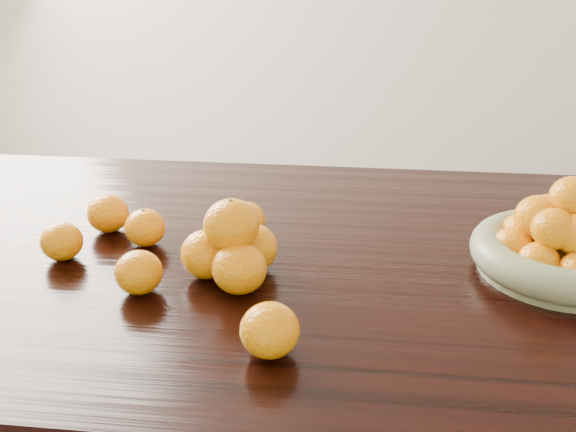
# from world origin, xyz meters

# --- Properties ---
(dining_table) EXTENTS (2.00, 1.00, 0.75)m
(dining_table) POSITION_xyz_m (0.00, 0.00, 0.66)
(dining_table) COLOR black
(dining_table) RESTS_ON ground
(fruit_bowl) EXTENTS (0.31, 0.31, 0.17)m
(fruit_bowl) POSITION_xyz_m (0.46, -0.03, 0.80)
(fruit_bowl) COLOR gray
(fruit_bowl) RESTS_ON dining_table
(orange_pyramid) EXTENTS (0.16, 0.17, 0.14)m
(orange_pyramid) POSITION_xyz_m (-0.10, -0.11, 0.81)
(orange_pyramid) COLOR orange
(orange_pyramid) RESTS_ON dining_table
(loose_orange_0) EXTENTS (0.08, 0.08, 0.07)m
(loose_orange_0) POSITION_xyz_m (-0.29, -0.00, 0.79)
(loose_orange_0) COLOR orange
(loose_orange_0) RESTS_ON dining_table
(loose_orange_1) EXTENTS (0.08, 0.08, 0.07)m
(loose_orange_1) POSITION_xyz_m (-0.24, -0.18, 0.79)
(loose_orange_1) COLOR orange
(loose_orange_1) RESTS_ON dining_table
(loose_orange_2) EXTENTS (0.08, 0.08, 0.08)m
(loose_orange_2) POSITION_xyz_m (-0.01, -0.32, 0.79)
(loose_orange_2) COLOR orange
(loose_orange_2) RESTS_ON dining_table
(loose_orange_3) EXTENTS (0.08, 0.08, 0.08)m
(loose_orange_3) POSITION_xyz_m (-0.38, 0.05, 0.79)
(loose_orange_3) COLOR orange
(loose_orange_3) RESTS_ON dining_table
(loose_orange_4) EXTENTS (0.08, 0.08, 0.07)m
(loose_orange_4) POSITION_xyz_m (-0.11, 0.05, 0.79)
(loose_orange_4) COLOR orange
(loose_orange_4) RESTS_ON dining_table
(loose_orange_5) EXTENTS (0.08, 0.08, 0.07)m
(loose_orange_5) POSITION_xyz_m (-0.42, -0.08, 0.78)
(loose_orange_5) COLOR orange
(loose_orange_5) RESTS_ON dining_table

